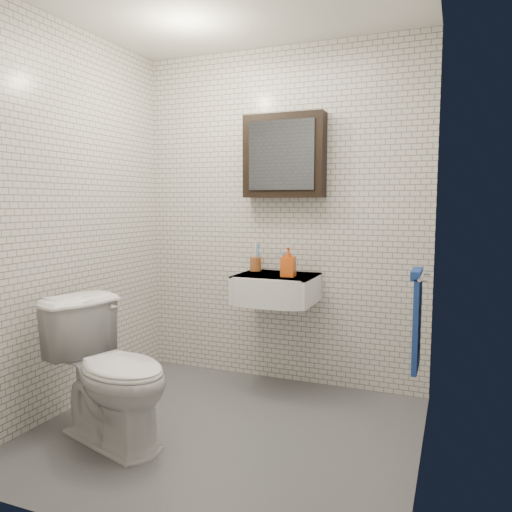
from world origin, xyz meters
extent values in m
cube|color=#52545A|center=(0.00, 0.00, 0.01)|extent=(2.20, 2.00, 0.01)
cube|color=silver|center=(0.00, 1.00, 1.25)|extent=(2.20, 0.02, 2.50)
cube|color=silver|center=(0.00, -1.00, 1.25)|extent=(2.20, 0.02, 2.50)
cube|color=silver|center=(-1.10, 0.00, 1.25)|extent=(0.02, 2.00, 2.50)
cube|color=silver|center=(1.10, 0.00, 1.25)|extent=(0.02, 2.00, 2.50)
cube|color=white|center=(0.05, 0.78, 0.75)|extent=(0.55, 0.45, 0.20)
cylinder|color=silver|center=(0.05, 0.80, 0.84)|extent=(0.31, 0.31, 0.02)
cylinder|color=silver|center=(0.05, 0.80, 0.85)|extent=(0.04, 0.04, 0.01)
cube|color=white|center=(0.05, 0.78, 0.84)|extent=(0.55, 0.45, 0.01)
cylinder|color=silver|center=(0.05, 0.94, 0.88)|extent=(0.06, 0.06, 0.06)
cylinder|color=silver|center=(0.05, 0.94, 0.94)|extent=(0.03, 0.03, 0.08)
cylinder|color=silver|center=(0.05, 0.88, 0.97)|extent=(0.02, 0.12, 0.02)
cube|color=silver|center=(0.05, 0.97, 0.99)|extent=(0.02, 0.09, 0.01)
cube|color=black|center=(0.05, 0.93, 1.70)|extent=(0.60, 0.14, 0.60)
cube|color=#3F444C|center=(0.05, 0.85, 1.70)|extent=(0.49, 0.01, 0.49)
cylinder|color=silver|center=(1.06, 0.35, 0.95)|extent=(0.02, 0.30, 0.02)
cylinder|color=silver|center=(1.08, 0.48, 0.95)|extent=(0.04, 0.02, 0.02)
cylinder|color=silver|center=(1.08, 0.22, 0.95)|extent=(0.04, 0.02, 0.02)
cube|color=#223C9D|center=(1.05, 0.35, 0.68)|extent=(0.03, 0.26, 0.54)
cube|color=#223C9D|center=(1.04, 0.35, 0.96)|extent=(0.05, 0.26, 0.05)
cylinder|color=#9E5527|center=(-0.17, 0.90, 0.90)|extent=(0.10, 0.10, 0.11)
cylinder|color=white|center=(-0.18, 0.89, 0.97)|extent=(0.02, 0.03, 0.20)
cylinder|color=#4292D5|center=(-0.15, 0.89, 0.96)|extent=(0.02, 0.02, 0.18)
cylinder|color=white|center=(-0.17, 0.92, 0.98)|extent=(0.02, 0.04, 0.21)
cylinder|color=#4292D5|center=(-0.15, 0.91, 0.97)|extent=(0.03, 0.04, 0.19)
imported|color=#F55919|center=(0.16, 0.71, 0.95)|extent=(0.10, 0.10, 0.21)
imported|color=white|center=(-0.55, -0.32, 0.41)|extent=(0.90, 0.67, 0.81)
camera|label=1|loc=(1.23, -2.56, 1.36)|focal=35.00mm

